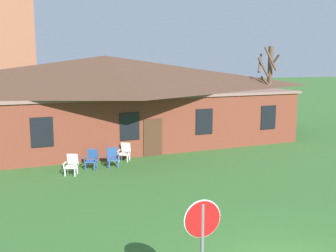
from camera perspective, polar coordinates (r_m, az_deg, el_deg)
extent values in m
cube|color=brown|center=(26.67, -8.74, 1.20)|extent=(22.90, 10.00, 3.20)
cube|color=#835E55|center=(26.50, -8.83, 4.80)|extent=(23.36, 10.20, 0.16)
pyramid|color=#4C3323|center=(26.43, -8.90, 7.42)|extent=(23.81, 10.40, 2.26)
cube|color=black|center=(20.97, -17.49, -0.84)|extent=(1.10, 0.06, 1.50)
cube|color=black|center=(21.86, -5.48, -0.05)|extent=(1.10, 0.06, 1.50)
cube|color=black|center=(23.63, 5.17, 0.64)|extent=(1.10, 0.06, 1.50)
cube|color=black|center=(26.09, 14.08, 1.21)|extent=(1.10, 0.06, 1.50)
cube|color=#422819|center=(22.42, -2.19, -1.63)|extent=(1.10, 0.06, 2.10)
cube|color=#93563D|center=(44.50, -21.69, 10.23)|extent=(4.80, 4.80, 13.13)
cylinder|color=white|center=(8.36, 4.89, -13.01)|extent=(0.80, 0.07, 0.81)
cylinder|color=#B71414|center=(8.34, 4.97, -13.07)|extent=(0.76, 0.07, 0.76)
cube|color=silver|center=(19.08, -13.12, -6.48)|extent=(0.07, 0.07, 0.36)
cube|color=silver|center=(19.20, -14.44, -6.43)|extent=(0.07, 0.07, 0.36)
cube|color=silver|center=(19.49, -12.76, -6.14)|extent=(0.07, 0.07, 0.36)
cube|color=silver|center=(19.61, -14.07, -6.09)|extent=(0.07, 0.07, 0.36)
cube|color=silver|center=(19.29, -13.62, -5.70)|extent=(0.71, 0.70, 0.05)
cube|color=silver|center=(19.51, -13.40, -4.61)|extent=(0.54, 0.39, 0.54)
cube|color=silver|center=(19.15, -12.82, -5.18)|extent=(0.26, 0.45, 0.03)
cube|color=silver|center=(19.02, -12.94, -5.62)|extent=(0.05, 0.05, 0.22)
cube|color=silver|center=(19.31, -14.49, -5.12)|extent=(0.26, 0.45, 0.03)
cube|color=silver|center=(19.18, -14.62, -5.56)|extent=(0.05, 0.05, 0.22)
cube|color=#2D5693|center=(19.92, -10.41, -5.72)|extent=(0.07, 0.07, 0.36)
cube|color=#2D5693|center=(20.06, -11.67, -5.66)|extent=(0.07, 0.07, 0.36)
cube|color=#2D5693|center=(20.33, -10.05, -5.41)|extent=(0.07, 0.07, 0.36)
cube|color=#2D5693|center=(20.46, -11.29, -5.35)|extent=(0.07, 0.07, 0.36)
cube|color=#2D5693|center=(20.14, -10.87, -4.97)|extent=(0.73, 0.72, 0.05)
cube|color=#2D5693|center=(20.36, -10.64, -3.94)|extent=(0.54, 0.42, 0.54)
cube|color=#2D5693|center=(19.99, -10.11, -4.48)|extent=(0.28, 0.44, 0.03)
cube|color=#2D5693|center=(19.87, -10.23, -4.89)|extent=(0.05, 0.05, 0.22)
cube|color=#2D5693|center=(20.16, -11.69, -4.41)|extent=(0.28, 0.44, 0.03)
cube|color=#2D5693|center=(20.04, -11.83, -4.82)|extent=(0.05, 0.05, 0.22)
cube|color=#2D5693|center=(20.23, -7.08, -5.41)|extent=(0.06, 0.06, 0.36)
cube|color=#2D5693|center=(20.16, -8.38, -5.49)|extent=(0.06, 0.06, 0.36)
cube|color=#2D5693|center=(20.65, -7.28, -5.11)|extent=(0.06, 0.06, 0.36)
cube|color=#2D5693|center=(20.59, -8.55, -5.19)|extent=(0.06, 0.06, 0.36)
cube|color=#2D5693|center=(20.35, -7.84, -4.74)|extent=(0.60, 0.58, 0.05)
cube|color=#2D5693|center=(20.58, -7.98, -3.73)|extent=(0.53, 0.25, 0.54)
cube|color=#2D5693|center=(20.33, -7.03, -4.17)|extent=(0.11, 0.47, 0.03)
cube|color=#2D5693|center=(20.20, -6.95, -4.58)|extent=(0.04, 0.04, 0.22)
cube|color=#2D5693|center=(20.25, -8.65, -4.27)|extent=(0.11, 0.47, 0.03)
cube|color=#2D5693|center=(20.12, -8.58, -4.67)|extent=(0.04, 0.04, 0.22)
cube|color=silver|center=(21.23, -5.80, -4.69)|extent=(0.07, 0.07, 0.36)
cube|color=silver|center=(21.36, -6.98, -4.63)|extent=(0.07, 0.07, 0.36)
cube|color=silver|center=(21.64, -5.47, -4.42)|extent=(0.07, 0.07, 0.36)
cube|color=silver|center=(21.77, -6.64, -4.36)|extent=(0.07, 0.07, 0.36)
cube|color=silver|center=(21.45, -6.23, -3.99)|extent=(0.74, 0.73, 0.05)
cube|color=silver|center=(21.68, -6.01, -3.03)|extent=(0.53, 0.44, 0.54)
cube|color=silver|center=(21.31, -5.51, -3.53)|extent=(0.31, 0.42, 0.03)
cube|color=silver|center=(21.18, -5.62, -3.91)|extent=(0.06, 0.06, 0.22)
cube|color=silver|center=(21.47, -7.00, -3.46)|extent=(0.31, 0.42, 0.03)
cube|color=silver|center=(21.35, -7.12, -3.84)|extent=(0.06, 0.06, 0.22)
cylinder|color=brown|center=(30.68, 14.22, 5.01)|extent=(0.36, 0.36, 6.34)
cylinder|color=brown|center=(30.97, 14.80, 8.77)|extent=(0.50, 0.98, 1.19)
cylinder|color=brown|center=(30.67, 12.95, 8.74)|extent=(1.18, 1.33, 1.43)
cylinder|color=brown|center=(30.20, 14.39, 9.25)|extent=(0.87, 0.72, 1.75)
cylinder|color=brown|center=(30.23, 13.41, 8.14)|extent=(0.18, 1.36, 1.45)
cylinder|color=brown|center=(30.26, 13.85, 6.02)|extent=(0.55, 0.98, 0.96)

